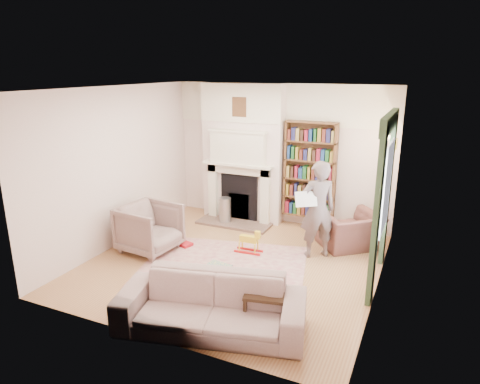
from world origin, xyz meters
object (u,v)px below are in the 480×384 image
at_px(armchair_left, 150,228).
at_px(armchair_reading, 350,230).
at_px(bookcase, 310,170).
at_px(man_reading, 318,210).
at_px(sofa, 211,305).
at_px(paraffin_heater, 225,211).
at_px(rocking_horse, 249,241).
at_px(coffee_table, 274,308).

bearing_deg(armchair_left, armchair_reading, -57.55).
relative_size(bookcase, man_reading, 1.11).
relative_size(armchair_reading, sofa, 0.43).
xyz_separation_m(armchair_reading, sofa, (-1.07, -3.21, 0.01)).
xyz_separation_m(bookcase, sofa, (-0.12, -3.90, -0.84)).
relative_size(armchair_reading, armchair_left, 1.07).
relative_size(armchair_reading, man_reading, 0.59).
bearing_deg(paraffin_heater, armchair_reading, -3.74).
bearing_deg(bookcase, armchair_reading, -35.99).
bearing_deg(sofa, man_reading, 62.81).
distance_m(bookcase, sofa, 3.99).
height_order(sofa, paraffin_heater, sofa).
bearing_deg(man_reading, rocking_horse, -15.87).
relative_size(coffee_table, paraffin_heater, 1.27).
relative_size(man_reading, coffee_table, 2.37).
distance_m(armchair_left, coffee_table, 3.00).
xyz_separation_m(sofa, paraffin_heater, (-1.47, 3.38, -0.06)).
xyz_separation_m(bookcase, armchair_left, (-2.19, -2.26, -0.76)).
bearing_deg(armchair_left, bookcase, -38.21).
xyz_separation_m(paraffin_heater, rocking_horse, (1.00, -1.13, -0.06)).
bearing_deg(rocking_horse, armchair_reading, 29.03).
bearing_deg(sofa, rocking_horse, 87.89).
distance_m(sofa, paraffin_heater, 3.68).
height_order(armchair_left, man_reading, man_reading).
xyz_separation_m(armchair_left, coffee_table, (2.73, -1.24, -0.19)).
bearing_deg(man_reading, coffee_table, 56.66).
xyz_separation_m(bookcase, man_reading, (0.50, -1.29, -0.35)).
bearing_deg(coffee_table, bookcase, 86.93).
relative_size(sofa, coffee_table, 3.24).
xyz_separation_m(man_reading, paraffin_heater, (-2.09, 0.77, -0.55)).
xyz_separation_m(man_reading, coffee_table, (0.04, -2.21, -0.60)).
bearing_deg(man_reading, armchair_left, -14.48).
xyz_separation_m(armchair_left, sofa, (2.07, -1.64, -0.09)).
bearing_deg(armchair_left, coffee_table, -108.51).
bearing_deg(paraffin_heater, bookcase, 18.25).
bearing_deg(rocking_horse, man_reading, 15.43).
height_order(bookcase, man_reading, bookcase).
relative_size(bookcase, armchair_reading, 1.89).
height_order(bookcase, rocking_horse, bookcase).
distance_m(bookcase, rocking_horse, 2.00).
height_order(man_reading, coffee_table, man_reading).
bearing_deg(sofa, paraffin_heater, 99.72).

